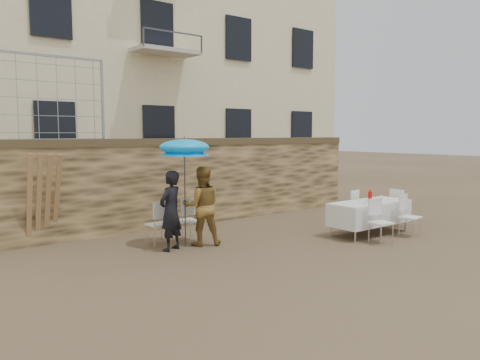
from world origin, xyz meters
TOP-DOWN VIEW (x-y plane):
  - ground at (0.00, 0.00)m, footprint 80.00×80.00m
  - stone_wall at (0.00, 5.00)m, footprint 13.00×0.50m
  - chain_link_fence at (-3.00, 5.00)m, footprint 3.20×0.06m
  - man_suit at (-0.93, 2.77)m, footprint 0.70×0.60m
  - woman_dress at (-0.18, 2.77)m, footprint 1.01×0.93m
  - umbrella at (-0.53, 2.87)m, footprint 1.08×1.08m
  - couple_chair_left at (-0.93, 3.32)m, footprint 0.49×0.49m
  - couple_chair_right at (-0.23, 3.32)m, footprint 0.53×0.53m
  - banquet_table at (3.55, 1.28)m, footprint 2.10×0.85m
  - soda_bottle at (3.35, 1.13)m, footprint 0.09×0.09m
  - table_chair_front_left at (2.95, 0.53)m, footprint 0.53×0.53m
  - table_chair_front_right at (4.05, 0.53)m, footprint 0.55×0.55m
  - table_chair_back at (3.75, 2.08)m, footprint 0.56×0.56m
  - table_chair_side at (4.95, 1.38)m, footprint 0.49×0.49m
  - wood_planks at (-2.86, 4.57)m, footprint 0.70×0.20m

SIDE VIEW (x-z plane):
  - ground at x=0.00m, z-range 0.00..0.00m
  - couple_chair_left at x=-0.93m, z-range 0.00..0.96m
  - couple_chair_right at x=-0.23m, z-range 0.00..0.96m
  - table_chair_front_left at x=2.95m, z-range 0.00..0.96m
  - table_chair_front_right at x=4.05m, z-range 0.00..0.96m
  - table_chair_back at x=3.75m, z-range 0.00..0.96m
  - table_chair_side at x=4.95m, z-range 0.00..0.96m
  - banquet_table at x=3.55m, z-range 0.34..1.12m
  - man_suit at x=-0.93m, z-range 0.00..1.62m
  - woman_dress at x=-0.18m, z-range 0.00..1.68m
  - soda_bottle at x=3.35m, z-range 0.77..1.04m
  - wood_planks at x=-2.86m, z-range 0.00..2.00m
  - stone_wall at x=0.00m, z-range 0.00..2.20m
  - umbrella at x=-0.53m, z-range 0.95..3.08m
  - chain_link_fence at x=-3.00m, z-range 2.20..4.00m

